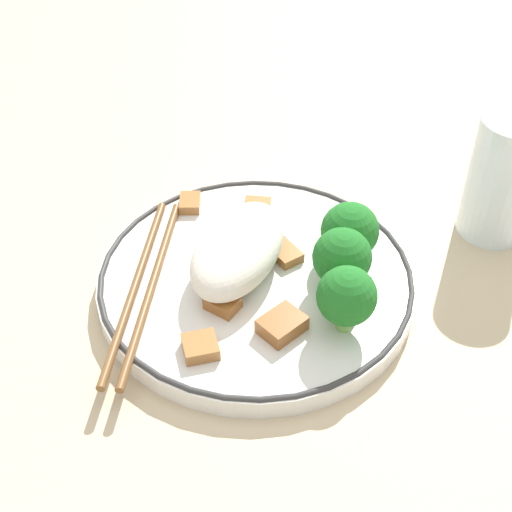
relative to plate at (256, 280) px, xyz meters
name	(u,v)px	position (x,y,z in m)	size (l,w,h in m)	color
ground_plane	(256,289)	(0.00, 0.00, -0.01)	(3.00, 3.00, 0.00)	#C6B28E
plate	(256,280)	(0.00, 0.00, 0.00)	(0.26, 0.26, 0.02)	white
rice_mound	(238,250)	(0.00, -0.02, 0.03)	(0.12, 0.07, 0.04)	white
broccoli_back_left	(347,297)	(0.03, 0.08, 0.04)	(0.05, 0.05, 0.06)	#7FB756
broccoli_back_center	(342,258)	(-0.01, 0.07, 0.04)	(0.05, 0.05, 0.05)	#7FB756
broccoli_back_right	(350,232)	(-0.05, 0.06, 0.03)	(0.05, 0.05, 0.05)	#7FB756
meat_near_front	(200,347)	(0.09, -0.01, 0.01)	(0.03, 0.03, 0.01)	#9E6633
meat_near_left	(282,325)	(0.05, 0.04, 0.01)	(0.04, 0.04, 0.01)	brown
meat_near_right	(284,253)	(-0.03, 0.01, 0.01)	(0.03, 0.04, 0.01)	#995B28
meat_near_back	(190,203)	(-0.06, -0.09, 0.01)	(0.03, 0.03, 0.01)	#9E6633
meat_on_rice_edge	(237,231)	(-0.04, -0.03, 0.01)	(0.03, 0.04, 0.01)	brown
meat_mid_left	(223,303)	(0.05, -0.01, 0.01)	(0.02, 0.03, 0.01)	#995B28
meat_mid_right	(257,209)	(-0.08, -0.03, 0.01)	(0.03, 0.03, 0.01)	#9E6633
chopsticks	(144,286)	(0.05, -0.08, 0.01)	(0.21, 0.07, 0.01)	brown
drinking_glass	(503,178)	(-0.15, 0.17, 0.05)	(0.06, 0.06, 0.11)	silver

